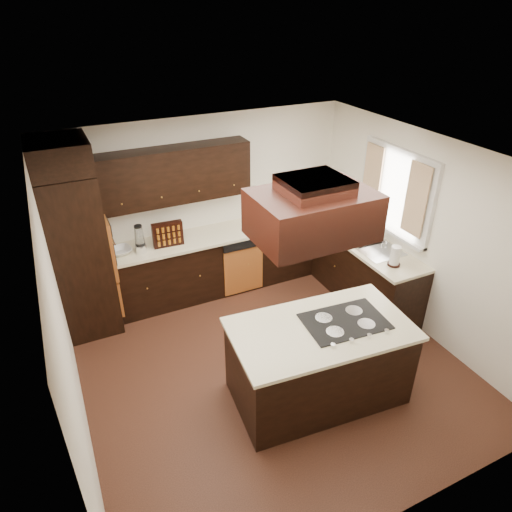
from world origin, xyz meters
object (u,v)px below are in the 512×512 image
object	(u,v)px
range_hood	(312,215)
spice_rack	(168,234)
island	(318,363)
oven_column	(80,255)

from	to	relation	value
range_hood	spice_rack	size ratio (longest dim) A/B	2.62
island	range_hood	bearing A→B (deg)	154.35
range_hood	spice_rack	bearing A→B (deg)	108.43
oven_column	spice_rack	distance (m)	1.12
island	spice_rack	xyz separation A→B (m)	(-0.90, 2.36, 0.65)
island	spice_rack	size ratio (longest dim) A/B	4.43
oven_column	range_hood	xyz separation A→B (m)	(1.88, -2.25, 1.10)
oven_column	island	xyz separation A→B (m)	(2.02, -2.34, -0.62)
range_hood	island	bearing A→B (deg)	-30.68
spice_rack	range_hood	bearing A→B (deg)	-68.22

